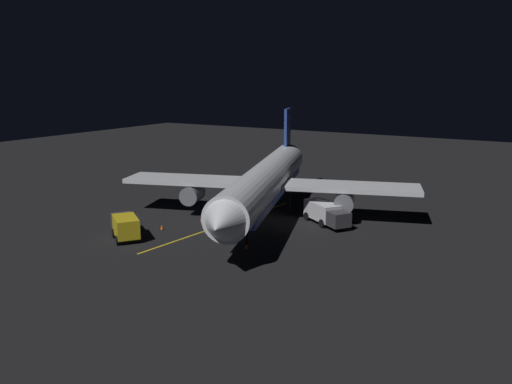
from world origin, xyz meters
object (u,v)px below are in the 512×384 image
Objects in this scene: traffic_cone_under_wing at (162,227)px; airliner at (266,182)px; traffic_cone_near_right at (202,219)px; traffic_cone_near_left at (247,247)px; ground_crew_worker at (233,235)px; baggage_truck at (125,226)px; catering_truck at (326,213)px.

airliner is at bearing -126.37° from traffic_cone_under_wing.
traffic_cone_near_right is at bearing 41.67° from airliner.
traffic_cone_under_wing is (10.84, -0.78, 0.00)m from traffic_cone_near_left.
ground_crew_worker reaches higher than traffic_cone_under_wing.
baggage_truck is at bearing 58.60° from airliner.
traffic_cone_under_wing is (7.04, 9.56, -3.92)m from airliner.
airliner is 70.57× the size of traffic_cone_near_left.
baggage_truck is 20.93m from catering_truck.
catering_truck is at bearing -142.50° from traffic_cone_under_wing.
traffic_cone_near_right is at bearing -108.10° from baggage_truck.
catering_truck is 11.58× the size of traffic_cone_near_left.
ground_crew_worker is at bearing 179.77° from traffic_cone_under_wing.
baggage_truck is 9.23m from traffic_cone_near_right.
traffic_cone_near_left is 10.86m from traffic_cone_under_wing.
traffic_cone_near_left is at bearing 159.03° from ground_crew_worker.
traffic_cone_near_left is at bearing 110.13° from airliner.
airliner is 11.69m from traffic_cone_near_left.
baggage_truck is 0.88× the size of catering_truck.
traffic_cone_under_wing is at bearing -4.12° from traffic_cone_near_left.
catering_truck reaches higher than traffic_cone_near_left.
airliner reaches higher than baggage_truck.
airliner is 6.09× the size of catering_truck.
traffic_cone_under_wing is at bearing -0.23° from ground_crew_worker.
traffic_cone_under_wing is at bearing -107.10° from baggage_truck.
traffic_cone_near_right and traffic_cone_under_wing have the same top height.
traffic_cone_near_right is at bearing -30.94° from traffic_cone_near_left.
traffic_cone_under_wing is (8.89, -0.04, -0.64)m from ground_crew_worker.
baggage_truck reaches higher than traffic_cone_near_left.
catering_truck is at bearing -171.36° from airliner.
traffic_cone_near_left is (-1.95, 0.75, -0.64)m from ground_crew_worker.
ground_crew_worker is (-1.85, 9.60, -3.28)m from airliner.
baggage_truck is at bearing 72.90° from traffic_cone_under_wing.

